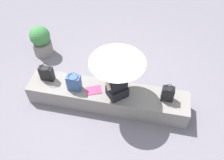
{
  "coord_description": "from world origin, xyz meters",
  "views": [
    {
      "loc": [
        -0.65,
        2.7,
        3.77
      ],
      "look_at": [
        -0.1,
        0.03,
        0.76
      ],
      "focal_mm": 37.28,
      "sensor_mm": 36.0,
      "label": 1
    }
  ],
  "objects_px": {
    "person_seated": "(117,81)",
    "planter_near": "(41,41)",
    "shoulder_bag_spare": "(168,94)",
    "parasol": "(118,57)",
    "tote_bag_canvas": "(47,73)",
    "magazine": "(94,90)",
    "handbag_black": "(74,83)"
  },
  "relations": [
    {
      "from": "tote_bag_canvas",
      "to": "person_seated",
      "type": "bearing_deg",
      "value": 175.36
    },
    {
      "from": "shoulder_bag_spare",
      "to": "planter_near",
      "type": "xyz_separation_m",
      "value": [
        2.93,
        -1.16,
        -0.19
      ]
    },
    {
      "from": "person_seated",
      "to": "tote_bag_canvas",
      "type": "distance_m",
      "value": 1.42
    },
    {
      "from": "person_seated",
      "to": "planter_near",
      "type": "height_order",
      "value": "person_seated"
    },
    {
      "from": "handbag_black",
      "to": "parasol",
      "type": "bearing_deg",
      "value": -174.89
    },
    {
      "from": "handbag_black",
      "to": "tote_bag_canvas",
      "type": "height_order",
      "value": "handbag_black"
    },
    {
      "from": "person_seated",
      "to": "planter_near",
      "type": "xyz_separation_m",
      "value": [
        2.04,
        -1.25,
        -0.42
      ]
    },
    {
      "from": "person_seated",
      "to": "handbag_black",
      "type": "xyz_separation_m",
      "value": [
        0.81,
        0.01,
        -0.22
      ]
    },
    {
      "from": "person_seated",
      "to": "magazine",
      "type": "bearing_deg",
      "value": -1.79
    },
    {
      "from": "handbag_black",
      "to": "person_seated",
      "type": "bearing_deg",
      "value": -179.07
    },
    {
      "from": "tote_bag_canvas",
      "to": "shoulder_bag_spare",
      "type": "height_order",
      "value": "tote_bag_canvas"
    },
    {
      "from": "person_seated",
      "to": "handbag_black",
      "type": "relative_size",
      "value": 2.61
    },
    {
      "from": "tote_bag_canvas",
      "to": "magazine",
      "type": "xyz_separation_m",
      "value": [
        -0.95,
        0.1,
        -0.16
      ]
    },
    {
      "from": "planter_near",
      "to": "tote_bag_canvas",
      "type": "bearing_deg",
      "value": 119.68
    },
    {
      "from": "magazine",
      "to": "person_seated",
      "type": "bearing_deg",
      "value": 155.23
    },
    {
      "from": "parasol",
      "to": "planter_near",
      "type": "distance_m",
      "value": 2.52
    },
    {
      "from": "person_seated",
      "to": "shoulder_bag_spare",
      "type": "xyz_separation_m",
      "value": [
        -0.89,
        -0.08,
        -0.23
      ]
    },
    {
      "from": "parasol",
      "to": "shoulder_bag_spare",
      "type": "height_order",
      "value": "parasol"
    },
    {
      "from": "parasol",
      "to": "tote_bag_canvas",
      "type": "bearing_deg",
      "value": -2.32
    },
    {
      "from": "parasol",
      "to": "magazine",
      "type": "distance_m",
      "value": 0.98
    },
    {
      "from": "person_seated",
      "to": "tote_bag_canvas",
      "type": "bearing_deg",
      "value": -4.64
    },
    {
      "from": "tote_bag_canvas",
      "to": "shoulder_bag_spare",
      "type": "xyz_separation_m",
      "value": [
        -2.29,
        0.03,
        -0.01
      ]
    },
    {
      "from": "parasol",
      "to": "planter_near",
      "type": "bearing_deg",
      "value": -30.43
    },
    {
      "from": "person_seated",
      "to": "shoulder_bag_spare",
      "type": "relative_size",
      "value": 2.81
    },
    {
      "from": "planter_near",
      "to": "magazine",
      "type": "bearing_deg",
      "value": 142.29
    },
    {
      "from": "parasol",
      "to": "shoulder_bag_spare",
      "type": "relative_size",
      "value": 3.18
    },
    {
      "from": "shoulder_bag_spare",
      "to": "planter_near",
      "type": "relative_size",
      "value": 0.43
    },
    {
      "from": "person_seated",
      "to": "planter_near",
      "type": "relative_size",
      "value": 1.21
    },
    {
      "from": "tote_bag_canvas",
      "to": "shoulder_bag_spare",
      "type": "distance_m",
      "value": 2.29
    },
    {
      "from": "person_seated",
      "to": "handbag_black",
      "type": "height_order",
      "value": "person_seated"
    },
    {
      "from": "planter_near",
      "to": "parasol",
      "type": "bearing_deg",
      "value": 149.57
    },
    {
      "from": "parasol",
      "to": "planter_near",
      "type": "height_order",
      "value": "parasol"
    }
  ]
}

